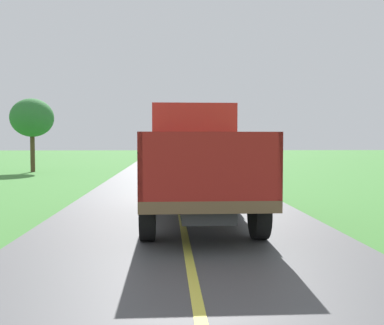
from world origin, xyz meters
name	(u,v)px	position (x,y,z in m)	size (l,w,h in m)	color
banana_truck_near	(196,161)	(0.36, 11.24, 1.46)	(2.38, 5.82, 2.80)	#2D2D30
roadside_tree_far_left	(32,118)	(-8.90, 29.04, 3.43)	(2.70, 2.70, 4.66)	#4C3823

